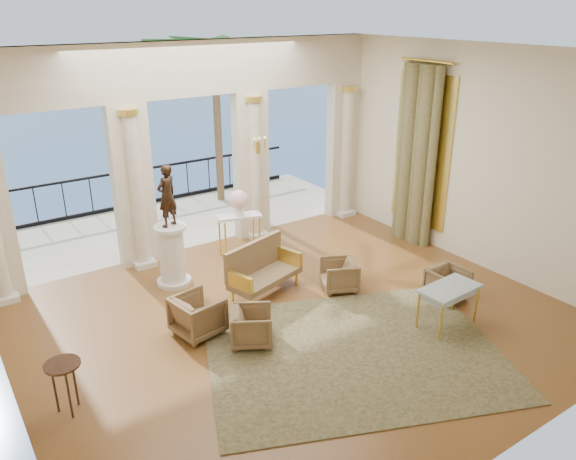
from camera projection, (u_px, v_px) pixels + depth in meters
floor at (297, 320)px, 9.86m from camera, size 9.00×9.00×0.00m
room_walls at (344, 179)px, 7.92m from camera, size 9.00×9.00×9.00m
arcade at (194, 136)px, 11.81m from camera, size 9.00×0.56×4.50m
terrace at (166, 224)px, 14.32m from camera, size 10.00×3.60×0.10m
balustrade at (142, 190)px, 15.37m from camera, size 9.00×0.06×1.03m
palm_tree at (214, 49)px, 14.42m from camera, size 2.00×2.00×4.50m
curtain at (416, 156)px, 12.48m from camera, size 0.33×1.40×4.09m
window_frame at (422, 151)px, 12.55m from camera, size 0.04×1.60×3.40m
wall_sconce at (258, 146)px, 12.44m from camera, size 0.30×0.11×0.33m
rug at (353, 352)px, 8.96m from camera, size 5.60×5.04×0.02m
armchair_a at (252, 325)px, 9.10m from camera, size 0.86×0.87×0.67m
armchair_b at (448, 282)px, 10.48m from camera, size 0.67×0.63×0.67m
armchair_c at (339, 274)px, 10.82m from camera, size 0.83×0.85×0.67m
armchair_d at (198, 313)px, 9.34m from camera, size 0.81×0.85×0.76m
settee at (261, 269)px, 10.65m from camera, size 1.63×1.05×1.00m
game_table at (449, 291)px, 9.49m from camera, size 1.10×0.64×0.73m
pedestal at (172, 256)px, 10.95m from camera, size 0.67×0.67×1.23m
statue at (167, 196)px, 10.48m from camera, size 0.52×0.44×1.21m
console_table at (239, 222)px, 12.22m from camera, size 1.03×0.63×0.91m
urn at (239, 201)px, 12.04m from camera, size 0.42×0.42×0.56m
side_table at (63, 371)px, 7.42m from camera, size 0.48×0.48×0.77m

